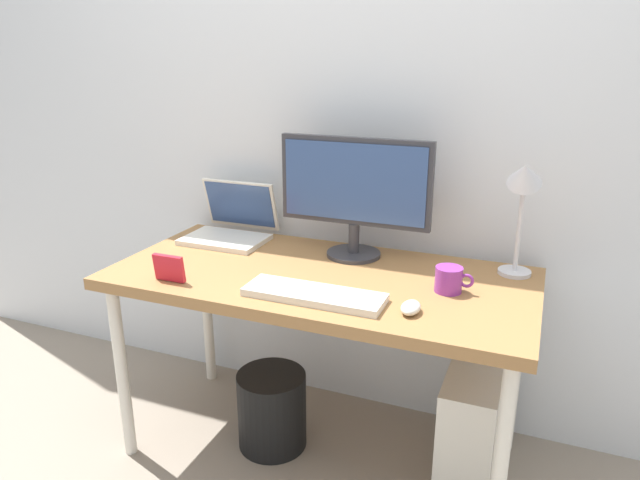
% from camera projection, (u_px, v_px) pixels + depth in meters
% --- Properties ---
extents(ground_plane, '(6.00, 6.00, 0.00)m').
position_uv_depth(ground_plane, '(320.00, 449.00, 2.20)').
color(ground_plane, gray).
extents(back_wall, '(4.40, 0.04, 2.60)m').
position_uv_depth(back_wall, '(360.00, 92.00, 2.15)').
color(back_wall, silver).
rests_on(back_wall, ground_plane).
extents(desk, '(1.44, 0.68, 0.72)m').
position_uv_depth(desk, '(320.00, 290.00, 1.99)').
color(desk, olive).
rests_on(desk, ground_plane).
extents(monitor, '(0.56, 0.20, 0.44)m').
position_uv_depth(monitor, '(355.00, 190.00, 2.06)').
color(monitor, '#333338').
rests_on(monitor, desk).
extents(laptop, '(0.32, 0.28, 0.22)m').
position_uv_depth(laptop, '(232.00, 224.00, 2.33)').
color(laptop, silver).
rests_on(laptop, desk).
extents(desk_lamp, '(0.11, 0.16, 0.42)m').
position_uv_depth(desk_lamp, '(523.00, 192.00, 1.85)').
color(desk_lamp, silver).
rests_on(desk_lamp, desk).
extents(keyboard, '(0.44, 0.14, 0.02)m').
position_uv_depth(keyboard, '(314.00, 295.00, 1.77)').
color(keyboard, silver).
rests_on(keyboard, desk).
extents(mouse, '(0.06, 0.09, 0.03)m').
position_uv_depth(mouse, '(411.00, 308.00, 1.67)').
color(mouse, silver).
rests_on(mouse, desk).
extents(coffee_mug, '(0.12, 0.09, 0.08)m').
position_uv_depth(coffee_mug, '(449.00, 280.00, 1.81)').
color(coffee_mug, purple).
rests_on(coffee_mug, desk).
extents(photo_frame, '(0.11, 0.03, 0.09)m').
position_uv_depth(photo_frame, '(169.00, 268.00, 1.89)').
color(photo_frame, red).
rests_on(photo_frame, desk).
extents(computer_tower, '(0.18, 0.36, 0.42)m').
position_uv_depth(computer_tower, '(470.00, 428.00, 1.98)').
color(computer_tower, silver).
rests_on(computer_tower, ground_plane).
extents(wastebasket, '(0.26, 0.26, 0.30)m').
position_uv_depth(wastebasket, '(272.00, 410.00, 2.19)').
color(wastebasket, black).
rests_on(wastebasket, ground_plane).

